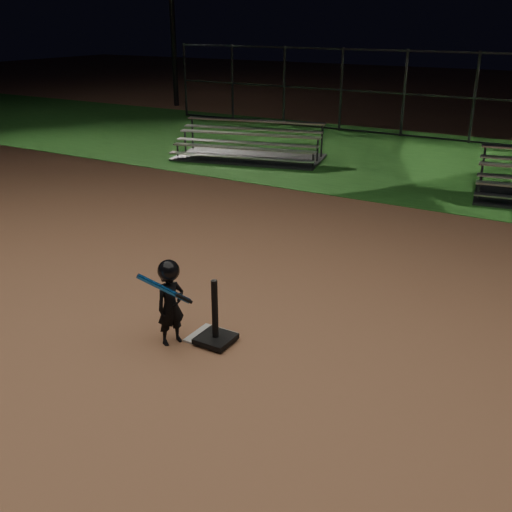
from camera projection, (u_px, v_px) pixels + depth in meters
The scene contains 7 objects.
ground at pixel (211, 338), 6.73m from camera, with size 80.00×80.00×0.00m, color #A46C4A.
grass_strip at pixel (441, 163), 14.73m from camera, with size 60.00×8.00×0.01m, color #225B1D.
home_plate at pixel (211, 337), 6.73m from camera, with size 0.45×0.45×0.02m, color beige.
batting_tee at pixel (215, 331), 6.57m from camera, with size 0.38×0.38×0.73m.
child_batter at pixel (170, 300), 6.45m from camera, with size 0.45×0.56×0.98m.
bleacher_left at pixel (249, 152), 15.15m from camera, with size 3.97×2.58×0.90m.
backstop_fence at pixel (474, 98), 16.67m from camera, with size 20.08×0.08×2.50m.
Camera 1 is at (3.43, -4.83, 3.36)m, focal length 42.04 mm.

